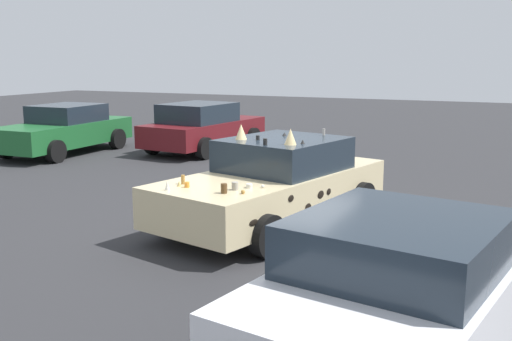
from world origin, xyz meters
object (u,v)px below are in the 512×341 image
object	(u,v)px
parked_sedan_near_left	(406,286)
art_car_decorated	(275,183)
parked_sedan_behind_right	(65,129)
parked_sedan_far_right	(203,127)

from	to	relation	value
parked_sedan_near_left	art_car_decorated	bearing A→B (deg)	47.83
art_car_decorated	parked_sedan_behind_right	bearing A→B (deg)	-103.43
art_car_decorated	parked_sedan_behind_right	xyz separation A→B (m)	(4.39, 8.38, -0.02)
parked_sedan_behind_right	parked_sedan_near_left	bearing A→B (deg)	53.45
art_car_decorated	parked_sedan_far_right	xyz separation A→B (m)	(6.38, 4.95, 0.01)
parked_sedan_near_left	parked_sedan_behind_right	world-z (taller)	parked_sedan_near_left
parked_sedan_near_left	parked_sedan_behind_right	distance (m)	13.81
parked_sedan_far_right	parked_sedan_behind_right	bearing A→B (deg)	126.59
parked_sedan_far_right	parked_sedan_behind_right	distance (m)	3.97
art_car_decorated	parked_sedan_near_left	xyz separation A→B (m)	(-3.69, -2.82, -0.00)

